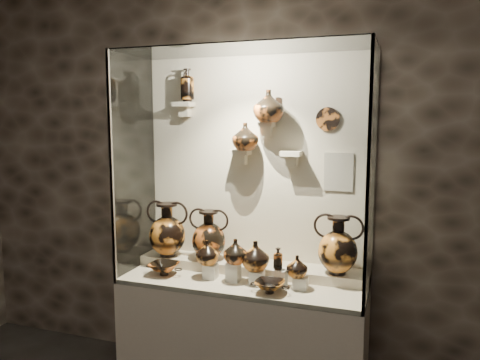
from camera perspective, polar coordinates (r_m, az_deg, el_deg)
name	(u,v)px	position (r m, az deg, el deg)	size (l,w,h in m)	color
wall_back	(257,165)	(3.47, 2.04, 1.80)	(5.00, 0.02, 3.20)	black
plinth	(243,337)	(3.50, 0.32, -18.65)	(1.70, 0.60, 0.80)	beige
front_tier	(243,281)	(3.34, 0.32, -12.25)	(1.68, 0.58, 0.03)	#BCAC92
rear_tier	(250,269)	(3.49, 1.27, -10.78)	(1.70, 0.25, 0.10)	#BCAC92
back_panel	(256,165)	(3.46, 2.01, 1.80)	(1.70, 0.03, 1.60)	beige
glass_front	(227,175)	(2.89, -1.56, 0.65)	(1.70, 0.01, 1.60)	white
glass_left	(134,166)	(3.53, -12.80, 1.72)	(0.01, 0.60, 1.60)	white
glass_right	(372,175)	(3.00, 15.81, 0.63)	(0.01, 0.60, 1.60)	white
glass_top	(243,49)	(3.18, 0.35, 15.68)	(1.70, 0.60, 0.01)	white
frame_post_left	(112,170)	(3.28, -15.38, 1.21)	(0.02, 0.02, 1.60)	gray
frame_post_right	(368,180)	(2.71, 15.32, -0.05)	(0.02, 0.02, 1.60)	gray
pedestal_a	(211,271)	(3.35, -3.59, -11.03)	(0.09, 0.09, 0.10)	silver
pedestal_b	(233,272)	(3.29, -0.80, -11.12)	(0.09, 0.09, 0.13)	silver
pedestal_c	(257,277)	(3.24, 2.09, -11.76)	(0.09, 0.09, 0.09)	silver
pedestal_d	(280,278)	(3.20, 4.89, -11.78)	(0.09, 0.09, 0.12)	silver
pedestal_e	(301,283)	(3.17, 7.39, -12.34)	(0.09, 0.09, 0.08)	silver
bracket_ul	(184,104)	(3.58, -6.87, 9.15)	(0.14, 0.12, 0.04)	beige
bracket_ca	(240,152)	(3.41, 0.04, 3.40)	(0.14, 0.12, 0.04)	beige
bracket_cb	(267,125)	(3.34, 3.31, 6.74)	(0.10, 0.12, 0.04)	beige
bracket_cc	(291,154)	(3.31, 6.29, 3.23)	(0.14, 0.12, 0.04)	beige
amphora_left	(167,229)	(3.62, -8.84, -5.97)	(0.33, 0.33, 0.41)	#C77526
amphora_mid	(209,235)	(3.49, -3.82, -6.71)	(0.30, 0.30, 0.37)	#AD531E
amphora_right	(338,245)	(3.24, 11.86, -7.76)	(0.32, 0.32, 0.40)	#C77526
jug_a	(208,252)	(3.31, -3.98, -8.80)	(0.16, 0.16, 0.17)	#C77526
jug_b	(235,251)	(3.22, -0.55, -8.69)	(0.16, 0.16, 0.17)	#AD531E
jug_c	(255,256)	(3.21, 1.90, -9.20)	(0.19, 0.19, 0.20)	#C77526
jug_e	(297,266)	(3.14, 6.97, -10.40)	(0.14, 0.14, 0.15)	#C77526
lekythos_small	(278,257)	(3.14, 4.66, -9.38)	(0.07, 0.07, 0.17)	#AD531E
kylix_left	(164,268)	(3.45, -9.22, -10.50)	(0.27, 0.23, 0.11)	#AD531E
kylix_right	(270,286)	(3.08, 3.66, -12.72)	(0.25, 0.21, 0.10)	#C77526
lekythos_tall	(187,83)	(3.54, -6.43, 11.66)	(0.11, 0.11, 0.27)	#C77526
ovoid_vase_a	(245,137)	(3.35, 0.65, 5.32)	(0.19, 0.19, 0.20)	#AD531E
ovoid_vase_b	(269,106)	(3.28, 3.50, 8.98)	(0.21, 0.21, 0.22)	#AD531E
wall_plate	(328,119)	(3.30, 10.66, 7.31)	(0.16, 0.16, 0.02)	#BB6324
info_placard	(339,172)	(3.32, 11.93, 0.97)	(0.20, 0.01, 0.27)	beige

